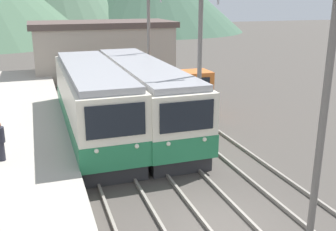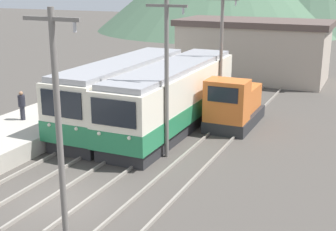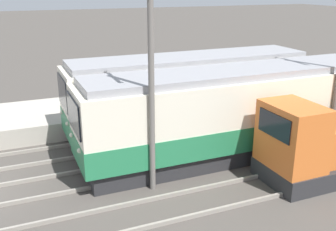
# 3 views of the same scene
# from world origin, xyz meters

# --- Properties ---
(commuter_train_left) EXTENTS (2.84, 11.72, 3.84)m
(commuter_train_left) POSITION_xyz_m (-2.60, 9.56, 1.78)
(commuter_train_left) COLOR #28282B
(commuter_train_left) RESTS_ON ground
(commuter_train_center) EXTENTS (2.84, 13.28, 3.72)m
(commuter_train_center) POSITION_xyz_m (0.20, 10.29, 1.72)
(commuter_train_center) COLOR #28282B
(commuter_train_center) RESTS_ON ground
(shunting_locomotive) EXTENTS (2.40, 5.05, 3.00)m
(shunting_locomotive) POSITION_xyz_m (3.20, 12.19, 1.21)
(shunting_locomotive) COLOR #28282B
(shunting_locomotive) RESTS_ON ground
(catenary_mast_mid) EXTENTS (2.00, 0.20, 7.47)m
(catenary_mast_mid) POSITION_xyz_m (1.71, 6.06, 4.06)
(catenary_mast_mid) COLOR slate
(catenary_mast_mid) RESTS_ON ground
(person_on_platform) EXTENTS (0.38, 0.38, 1.59)m
(person_on_platform) POSITION_xyz_m (-6.79, 5.81, 1.74)
(person_on_platform) COLOR #282833
(person_on_platform) RESTS_ON platform_left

